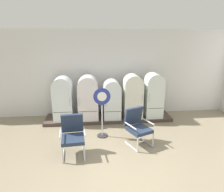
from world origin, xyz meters
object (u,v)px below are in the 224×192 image
refrigerator_2 (112,98)px  refrigerator_3 (133,95)px  armchair_left (73,134)px  refrigerator_0 (63,97)px  armchair_right (137,125)px  sign_stand (102,113)px  refrigerator_4 (154,94)px  refrigerator_1 (88,96)px

refrigerator_2 → refrigerator_3: bearing=-1.3°
refrigerator_3 → armchair_left: (-1.92, -2.08, -0.36)m
refrigerator_0 → armchair_right: 2.82m
refrigerator_0 → armchair_right: refrigerator_0 is taller
refrigerator_3 → armchair_right: bearing=-96.7°
armchair_right → sign_stand: sign_stand is taller
refrigerator_4 → refrigerator_1: bearing=179.1°
refrigerator_3 → armchair_left: refrigerator_3 is taller
refrigerator_1 → armchair_right: size_ratio=1.47×
refrigerator_1 → refrigerator_2: (0.83, 0.00, -0.08)m
refrigerator_1 → armchair_left: refrigerator_1 is taller
refrigerator_2 → refrigerator_3: (0.73, -0.02, 0.09)m
refrigerator_1 → refrigerator_3: (1.55, -0.02, 0.01)m
refrigerator_4 → armchair_right: size_ratio=1.53×
refrigerator_1 → sign_stand: bearing=-71.0°
refrigerator_2 → armchair_left: 2.42m
refrigerator_4 → armchair_right: 1.99m
refrigerator_1 → refrigerator_3: size_ratio=0.99×
armchair_right → sign_stand: 1.09m
refrigerator_1 → armchair_right: refrigerator_1 is taller
armchair_left → armchair_right: 1.75m
refrigerator_2 → refrigerator_4: bearing=-1.6°
refrigerator_0 → sign_stand: size_ratio=1.00×
refrigerator_3 → armchair_left: bearing=-132.7°
refrigerator_0 → refrigerator_4: (3.14, -0.03, 0.04)m
armchair_right → refrigerator_2: bearing=106.7°
refrigerator_3 → sign_stand: (-1.13, -1.21, -0.16)m
refrigerator_0 → refrigerator_3: refrigerator_3 is taller
sign_stand → refrigerator_2: bearing=71.7°
sign_stand → armchair_left: bearing=-132.1°
refrigerator_2 → armchair_left: refrigerator_2 is taller
refrigerator_0 → refrigerator_1: bearing=0.6°
refrigerator_0 → refrigerator_1: (0.84, 0.01, 0.01)m
refrigerator_3 → refrigerator_4: (0.74, -0.02, 0.02)m
refrigerator_3 → armchair_right: refrigerator_3 is taller
refrigerator_2 → armchair_right: refrigerator_2 is taller
refrigerator_1 → refrigerator_2: 0.83m
refrigerator_2 → refrigerator_4: size_ratio=0.87×
sign_stand → armchair_right: bearing=-29.4°
refrigerator_0 → sign_stand: 1.76m
refrigerator_1 → refrigerator_4: size_ratio=0.97×
sign_stand → refrigerator_0: bearing=136.2°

